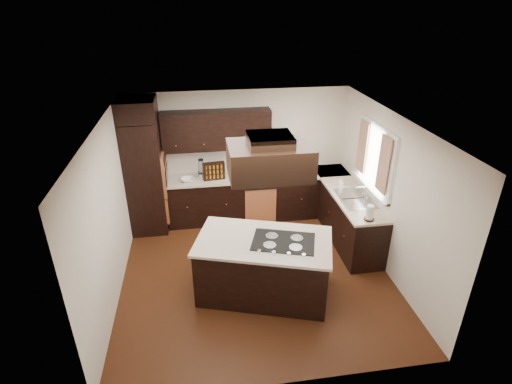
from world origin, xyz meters
TOP-DOWN VIEW (x-y plane):
  - floor at (0.00, 0.00)m, footprint 4.20×4.20m
  - ceiling at (0.00, 0.00)m, footprint 4.20×4.20m
  - wall_back at (0.00, 2.11)m, footprint 4.20×0.02m
  - wall_front at (0.00, -2.11)m, footprint 4.20×0.02m
  - wall_left at (-2.11, 0.00)m, footprint 0.02×4.20m
  - wall_right at (2.11, 0.00)m, footprint 0.02×4.20m
  - oven_column at (-1.78, 1.71)m, footprint 0.65×0.75m
  - wall_oven_face at (-1.43, 1.71)m, footprint 0.05×0.62m
  - base_cabinets_back at (0.03, 1.80)m, footprint 2.93×0.60m
  - base_cabinets_right at (1.80, 0.90)m, footprint 0.60×2.40m
  - countertop_back at (0.03, 1.79)m, footprint 2.93×0.63m
  - countertop_right at (1.79, 0.90)m, footprint 0.63×2.40m
  - upper_cabinets at (-0.43, 1.93)m, footprint 2.00×0.34m
  - dishwasher_front at (0.33, 1.50)m, footprint 0.60×0.05m
  - window_frame at (2.07, 0.55)m, footprint 0.06×1.32m
  - window_pane at (2.10, 0.55)m, footprint 0.00×1.20m
  - curtain_left at (2.01, 0.13)m, footprint 0.02×0.34m
  - curtain_right at (2.01, 0.97)m, footprint 0.02×0.34m
  - sink_rim at (1.80, 0.55)m, footprint 0.52×0.84m
  - island at (0.05, -0.48)m, footprint 2.06×1.52m
  - island_top at (0.05, -0.48)m, footprint 2.14×1.60m
  - cooktop at (0.31, -0.57)m, footprint 1.01×0.82m
  - range_hood at (0.10, -0.55)m, footprint 1.05×0.72m
  - hood_duct at (0.10, -0.55)m, footprint 0.55×0.50m
  - blender_base at (-0.76, 1.80)m, footprint 0.15×0.15m
  - blender_pitcher at (-0.76, 1.80)m, footprint 0.13×0.13m
  - spice_rack at (-0.53, 1.71)m, footprint 0.42×0.16m
  - mixing_bowl at (-1.02, 1.71)m, footprint 0.24×0.24m
  - soap_bottle at (1.72, 1.05)m, footprint 0.09×0.09m
  - paper_towel at (1.75, -0.17)m, footprint 0.14×0.14m

SIDE VIEW (x-z plane):
  - floor at x=0.00m, z-range -0.02..0.00m
  - dishwasher_front at x=0.33m, z-range 0.04..0.76m
  - base_cabinets_back at x=0.03m, z-range 0.00..0.88m
  - base_cabinets_right at x=1.80m, z-range 0.00..0.88m
  - island at x=0.05m, z-range 0.00..0.88m
  - countertop_back at x=0.03m, z-range 0.88..0.92m
  - countertop_right at x=1.79m, z-range 0.88..0.92m
  - island_top at x=0.05m, z-range 0.88..0.92m
  - sink_rim at x=1.80m, z-range 0.92..0.93m
  - cooktop at x=0.31m, z-range 0.92..0.93m
  - mixing_bowl at x=-1.02m, z-range 0.92..0.98m
  - blender_base at x=-0.76m, z-range 0.92..1.02m
  - soap_bottle at x=1.72m, z-range 0.92..1.09m
  - paper_towel at x=1.75m, z-range 0.92..1.17m
  - oven_column at x=-1.78m, z-range 0.00..2.12m
  - spice_rack at x=-0.53m, z-range 0.92..1.26m
  - wall_oven_face at x=-1.43m, z-range 0.73..1.51m
  - blender_pitcher at x=-0.76m, z-range 1.02..1.28m
  - wall_back at x=0.00m, z-range 0.00..2.50m
  - wall_front at x=0.00m, z-range 0.00..2.50m
  - wall_left at x=-2.11m, z-range 0.00..2.50m
  - wall_right at x=2.11m, z-range 0.00..2.50m
  - window_frame at x=2.07m, z-range 1.09..2.21m
  - window_pane at x=2.10m, z-range 1.15..2.15m
  - curtain_left at x=2.01m, z-range 1.25..2.15m
  - curtain_right at x=2.01m, z-range 1.25..2.15m
  - upper_cabinets at x=-0.43m, z-range 1.45..2.17m
  - range_hood at x=0.10m, z-range 1.95..2.37m
  - hood_duct at x=0.10m, z-range 2.37..2.50m
  - ceiling at x=0.00m, z-range 2.50..2.52m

